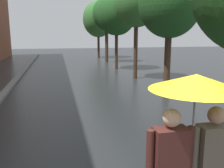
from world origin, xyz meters
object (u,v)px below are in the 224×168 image
(street_tree_4, at_px, (107,14))
(street_tree_5, at_px, (98,19))
(street_tree_3, at_px, (117,14))
(couple_under_umbrella, at_px, (193,133))
(street_tree_1, at_px, (170,3))
(street_tree_2, at_px, (136,3))

(street_tree_4, bearing_deg, street_tree_5, 91.21)
(street_tree_3, distance_m, couple_under_umbrella, 15.05)
(street_tree_1, xyz_separation_m, couple_under_umbrella, (-2.72, -6.67, -2.26))
(street_tree_5, bearing_deg, street_tree_1, -89.63)
(street_tree_4, bearing_deg, street_tree_1, -89.90)
(street_tree_4, distance_m, street_tree_5, 3.89)
(street_tree_3, xyz_separation_m, street_tree_4, (0.17, 4.39, 0.31))
(street_tree_2, bearing_deg, couple_under_umbrella, -104.09)
(street_tree_5, bearing_deg, street_tree_4, -88.79)
(street_tree_1, relative_size, couple_under_umbrella, 2.43)
(street_tree_2, height_order, street_tree_5, street_tree_5)
(street_tree_3, bearing_deg, street_tree_5, 89.42)
(street_tree_1, xyz_separation_m, street_tree_4, (-0.02, 12.36, 0.45))
(street_tree_1, distance_m, street_tree_2, 4.08)
(street_tree_4, relative_size, couple_under_umbrella, 2.68)
(street_tree_4, bearing_deg, street_tree_3, -92.17)
(street_tree_3, height_order, street_tree_4, street_tree_4)
(street_tree_3, relative_size, couple_under_umbrella, 2.55)
(street_tree_2, bearing_deg, street_tree_1, -89.57)
(street_tree_1, height_order, street_tree_5, street_tree_5)
(street_tree_2, xyz_separation_m, couple_under_umbrella, (-2.69, -10.72, -2.72))
(street_tree_4, height_order, street_tree_5, street_tree_5)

